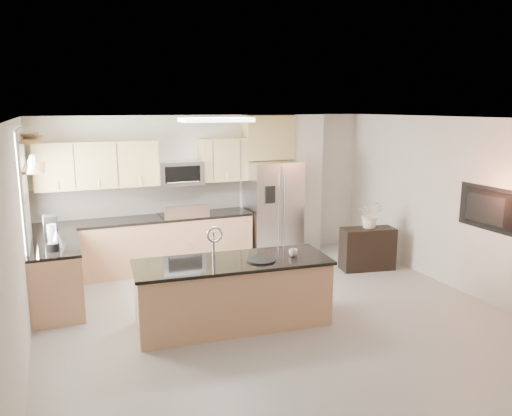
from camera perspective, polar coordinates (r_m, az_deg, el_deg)
name	(u,v)px	position (r m, az deg, el deg)	size (l,w,h in m)	color
floor	(288,328)	(6.49, 3.67, -13.54)	(6.50, 6.50, 0.00)	gray
ceiling	(291,119)	(5.88, 4.00, 10.08)	(6.00, 6.50, 0.02)	silver
wall_back	(211,188)	(9.03, -5.21, 2.27)	(6.00, 0.02, 2.60)	beige
wall_left	(16,256)	(5.49, -25.74, -4.92)	(0.02, 6.50, 2.60)	beige
wall_right	(478,209)	(7.82, 24.03, -0.14)	(0.02, 6.50, 2.60)	beige
back_counter	(147,244)	(8.63, -12.30, -4.02)	(3.55, 0.66, 1.44)	tan
left_counter	(56,275)	(7.49, -21.89, -7.10)	(0.66, 1.50, 0.92)	tan
range	(184,240)	(8.74, -8.25, -3.67)	(0.76, 0.64, 1.14)	black
upper_cabinets	(138,163)	(8.51, -13.39, 5.01)	(3.50, 0.33, 0.75)	tan
microwave	(180,173)	(8.63, -8.67, 3.97)	(0.76, 0.40, 0.40)	silver
refrigerator	(273,210)	(9.12, 1.91, -0.21)	(0.92, 0.78, 1.78)	silver
partition_column	(304,184)	(9.58, 5.54, 2.79)	(0.60, 0.30, 2.60)	silver
window	(24,192)	(7.23, -24.98, 1.72)	(0.04, 1.15, 1.65)	white
shelf_lower	(33,168)	(7.28, -24.15, 4.24)	(0.30, 1.20, 0.04)	olive
shelf_upper	(30,140)	(7.25, -24.39, 7.14)	(0.30, 1.20, 0.04)	olive
ceiling_fixture	(216,120)	(7.22, -4.59, 10.02)	(1.00, 0.50, 0.06)	white
island	(233,292)	(6.43, -2.66, -9.62)	(2.52, 1.09, 1.27)	tan
credenza	(367,249)	(8.76, 12.62, -4.56)	(0.90, 0.38, 0.72)	black
cup	(293,253)	(6.47, 4.28, -5.10)	(0.12, 0.12, 0.09)	silver
platter	(261,260)	(6.27, 0.57, -5.97)	(0.36, 0.36, 0.02)	black
blender	(53,239)	(6.92, -22.23, -3.35)	(0.15, 0.15, 0.35)	black
kettle	(57,238)	(7.12, -21.81, -3.23)	(0.21, 0.21, 0.26)	silver
coffee_maker	(51,228)	(7.50, -22.41, -2.16)	(0.20, 0.24, 0.34)	black
bowl	(30,135)	(7.25, -24.43, 7.60)	(0.33, 0.33, 0.08)	silver
flower_vase	(371,207)	(8.64, 12.96, 0.06)	(0.63, 0.55, 0.70)	silver
television	(485,209)	(7.61, 24.66, -0.11)	(1.08, 0.14, 0.62)	black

